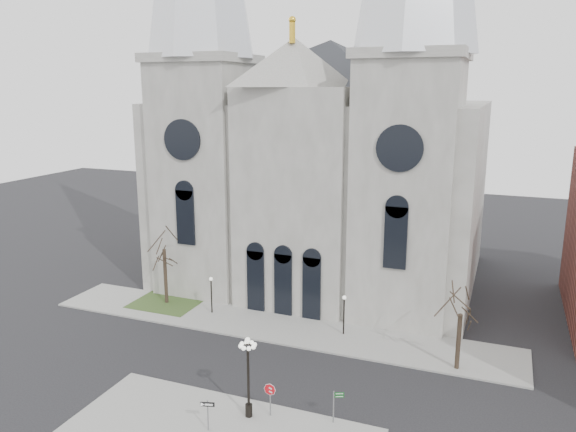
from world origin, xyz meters
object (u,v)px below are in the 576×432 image
(globe_lamp, at_px, (248,367))
(one_way_sign, at_px, (208,410))
(street_name_sign, at_px, (335,404))
(stop_sign, at_px, (270,392))

(globe_lamp, distance_m, one_way_sign, 3.28)
(globe_lamp, height_order, street_name_sign, globe_lamp)
(stop_sign, distance_m, one_way_sign, 3.87)
(one_way_sign, bearing_deg, street_name_sign, 11.48)
(globe_lamp, relative_size, one_way_sign, 2.68)
(stop_sign, xyz_separation_m, one_way_sign, (-2.74, -2.72, -0.22))
(one_way_sign, bearing_deg, stop_sign, 28.59)
(stop_sign, xyz_separation_m, globe_lamp, (-1.17, -0.56, 1.69))
(street_name_sign, bearing_deg, globe_lamp, 170.87)
(stop_sign, height_order, street_name_sign, stop_sign)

